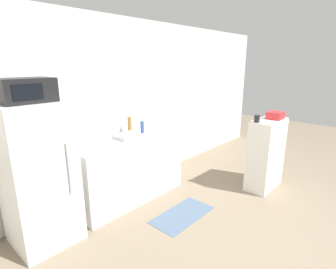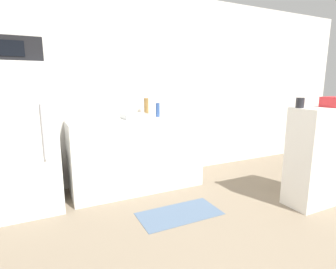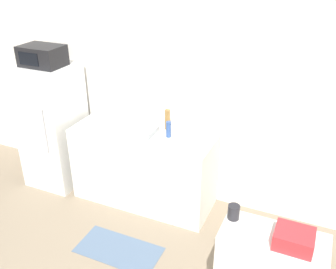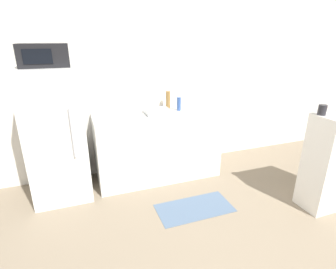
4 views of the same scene
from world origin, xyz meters
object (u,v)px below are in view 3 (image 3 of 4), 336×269
bottle_tall (167,120)px  jar (234,212)px  refrigerator (53,126)px  bottle_short (168,129)px  microwave (42,56)px  basket (294,239)px

bottle_tall → jar: size_ratio=2.22×
refrigerator → bottle_short: 1.60m
microwave → refrigerator: bearing=70.5°
refrigerator → microwave: bearing=-109.5°
bottle_tall → basket: (1.59, -1.58, 0.12)m
refrigerator → microwave: (-0.00, -0.00, 0.91)m
microwave → basket: (3.08, -1.34, -0.53)m
microwave → basket: bearing=-23.5°
bottle_tall → bottle_short: 0.20m
bottle_tall → jar: jar is taller
refrigerator → jar: (2.65, -1.23, 0.38)m
refrigerator → basket: refrigerator is taller
refrigerator → microwave: size_ratio=3.18×
bottle_short → jar: jar is taller
bottle_tall → microwave: bearing=-170.5°
bottle_short → bottle_tall: bearing=117.7°
microwave → bottle_short: (1.58, 0.07, -0.67)m
basket → bottle_tall: bearing=135.1°
refrigerator → microwave: 0.91m
refrigerator → bottle_tall: size_ratio=6.53×
jar → basket: bearing=-14.4°
basket → jar: 0.44m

